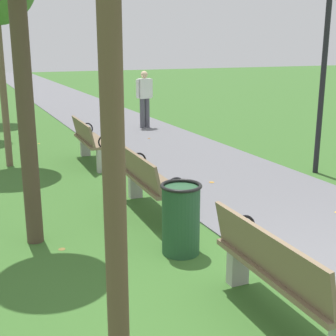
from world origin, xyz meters
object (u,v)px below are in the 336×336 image
Objects in this scene: park_bench_1 at (279,272)px; park_bench_3 at (90,140)px; lamp_post at (325,48)px; trash_bin at (181,219)px; pedestrian_walking at (145,96)px; park_bench_2 at (148,181)px.

park_bench_3 is at bearing 90.00° from park_bench_1.
lamp_post is (3.74, -2.42, 1.82)m from park_bench_3.
trash_bin is (-0.15, -4.58, -0.06)m from park_bench_3.
pedestrian_walking is at bearing 101.61° from lamp_post.
park_bench_2 is at bearing -168.55° from lamp_post.
lamp_post reaches higher than trash_bin.
park_bench_1 is at bearing -104.68° from pedestrian_walking.
pedestrian_walking is (2.53, 6.62, 0.44)m from park_bench_2.
park_bench_3 is 4.59m from trash_bin.
trash_bin is at bearing -91.84° from park_bench_3.
pedestrian_walking is at bearing 69.07° from park_bench_2.
lamp_post is at bearing -32.87° from park_bench_3.
park_bench_1 is at bearing -84.85° from trash_bin.
trash_bin is at bearing -108.45° from pedestrian_walking.
park_bench_2 is at bearing -90.00° from park_bench_3.
pedestrian_walking is 0.47× the size of lamp_post.
trash_bin is (-0.15, 1.64, -0.06)m from park_bench_1.
trash_bin is at bearing -150.84° from lamp_post.
park_bench_3 is (0.00, 6.22, 0.00)m from park_bench_1.
park_bench_3 is at bearing 147.13° from lamp_post.
park_bench_2 is 3.17m from park_bench_3.
park_bench_3 is 1.00× the size of pedestrian_walking.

